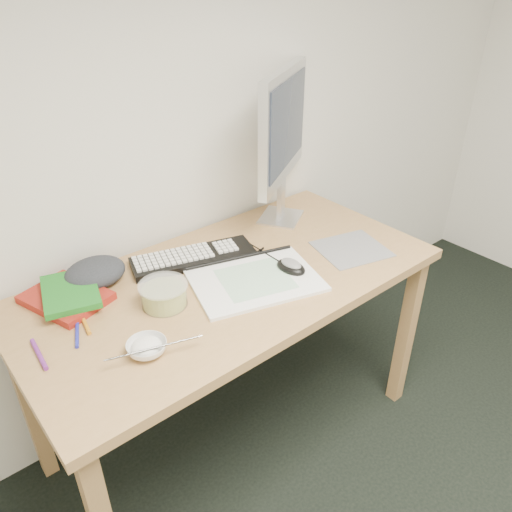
{
  "coord_description": "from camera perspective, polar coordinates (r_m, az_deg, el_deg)",
  "views": [
    {
      "loc": [
        -1.1,
        0.31,
        1.66
      ],
      "look_at": [
        -0.22,
        1.38,
        0.83
      ],
      "focal_mm": 35.0,
      "sensor_mm": 36.0,
      "label": 1
    }
  ],
  "objects": [
    {
      "name": "mouse",
      "position": [
        1.67,
        4.03,
        -0.93
      ],
      "size": [
        0.08,
        0.12,
        0.04
      ],
      "primitive_type": "ellipsoid",
      "rotation": [
        0.0,
        0.0,
        0.07
      ],
      "color": "black",
      "rests_on": "sketchpad"
    },
    {
      "name": "fruit_tub",
      "position": [
        1.53,
        -10.48,
        -4.35
      ],
      "size": [
        0.17,
        0.17,
        0.07
      ],
      "primitive_type": "cylinder",
      "rotation": [
        0.0,
        0.0,
        0.18
      ],
      "color": "#F1C855",
      "rests_on": "desk"
    },
    {
      "name": "pencil_black",
      "position": [
        1.74,
        -0.96,
        -0.38
      ],
      "size": [
        0.19,
        0.06,
        0.01
      ],
      "primitive_type": "cylinder",
      "rotation": [
        0.0,
        1.57,
        0.26
      ],
      "color": "black",
      "rests_on": "desk"
    },
    {
      "name": "rice_bowl",
      "position": [
        1.38,
        -12.36,
        -10.23
      ],
      "size": [
        0.13,
        0.13,
        0.03
      ],
      "primitive_type": "imported",
      "rotation": [
        0.0,
        0.0,
        0.28
      ],
      "color": "silver",
      "rests_on": "desk"
    },
    {
      "name": "marker_orange",
      "position": [
        1.54,
        -19.03,
        -7.11
      ],
      "size": [
        0.03,
        0.12,
        0.01
      ],
      "primitive_type": "cylinder",
      "rotation": [
        0.0,
        1.57,
        1.4
      ],
      "color": "orange",
      "rests_on": "desk"
    },
    {
      "name": "mousepad",
      "position": [
        1.84,
        10.85,
        0.8
      ],
      "size": [
        0.29,
        0.27,
        0.0
      ],
      "primitive_type": "cube",
      "rotation": [
        0.0,
        0.0,
        -0.26
      ],
      "color": "slate",
      "rests_on": "desk"
    },
    {
      "name": "marker_purple",
      "position": [
        1.47,
        -23.56,
        -10.25
      ],
      "size": [
        0.02,
        0.14,
        0.01
      ],
      "primitive_type": "cylinder",
      "rotation": [
        0.0,
        1.57,
        1.5
      ],
      "color": "#69227F",
      "rests_on": "desk"
    },
    {
      "name": "sketchpad",
      "position": [
        1.63,
        -0.1,
        -2.79
      ],
      "size": [
        0.47,
        0.39,
        0.01
      ],
      "primitive_type": "cube",
      "rotation": [
        0.0,
        0.0,
        -0.29
      ],
      "color": "white",
      "rests_on": "desk"
    },
    {
      "name": "cloth_lump",
      "position": [
        1.7,
        -17.92,
        -1.84
      ],
      "size": [
        0.19,
        0.17,
        0.07
      ],
      "primitive_type": "ellipsoid",
      "rotation": [
        0.0,
        0.0,
        0.21
      ],
      "color": "#27292F",
      "rests_on": "desk"
    },
    {
      "name": "keyboard",
      "position": [
        1.75,
        -7.16,
        -0.19
      ],
      "size": [
        0.45,
        0.25,
        0.03
      ],
      "primitive_type": "cube",
      "rotation": [
        0.0,
        0.0,
        -0.29
      ],
      "color": "black",
      "rests_on": "desk"
    },
    {
      "name": "pencil_tan",
      "position": [
        1.73,
        -2.06,
        -0.71
      ],
      "size": [
        0.17,
        0.07,
        0.01
      ],
      "primitive_type": "cylinder",
      "rotation": [
        0.0,
        1.57,
        -0.35
      ],
      "color": "tan",
      "rests_on": "desk"
    },
    {
      "name": "monitor",
      "position": [
        1.9,
        3.11,
        14.19
      ],
      "size": [
        0.44,
        0.29,
        0.58
      ],
      "rotation": [
        0.0,
        0.0,
        0.56
      ],
      "color": "silver",
      "rests_on": "desk"
    },
    {
      "name": "pencil_pink",
      "position": [
        1.66,
        -3.29,
        -2.26
      ],
      "size": [
        0.15,
        0.06,
        0.01
      ],
      "primitive_type": "cylinder",
      "rotation": [
        0.0,
        1.57,
        -0.36
      ],
      "color": "pink",
      "rests_on": "desk"
    },
    {
      "name": "book_green",
      "position": [
        1.63,
        -20.45,
        -3.84
      ],
      "size": [
        0.22,
        0.26,
        0.02
      ],
      "primitive_type": "cube",
      "rotation": [
        0.0,
        0.0,
        -0.28
      ],
      "color": "#1B6C1D",
      "rests_on": "book_red"
    },
    {
      "name": "chopsticks",
      "position": [
        1.35,
        -11.53,
        -10.25
      ],
      "size": [
        0.24,
        0.09,
        0.02
      ],
      "primitive_type": "cylinder",
      "rotation": [
        0.0,
        1.57,
        -0.3
      ],
      "color": "silver",
      "rests_on": "rice_bowl"
    },
    {
      "name": "desk",
      "position": [
        1.71,
        -2.84,
        -4.68
      ],
      "size": [
        1.4,
        0.7,
        0.75
      ],
      "color": "#AA7E4E",
      "rests_on": "ground"
    },
    {
      "name": "book_red",
      "position": [
        1.64,
        -20.88,
        -4.48
      ],
      "size": [
        0.25,
        0.29,
        0.02
      ],
      "primitive_type": "cube",
      "rotation": [
        0.0,
        0.0,
        0.32
      ],
      "color": "maroon",
      "rests_on": "desk"
    },
    {
      "name": "marker_blue",
      "position": [
        1.5,
        -19.77,
        -8.39
      ],
      "size": [
        0.05,
        0.11,
        0.01
      ],
      "primitive_type": "cylinder",
      "rotation": [
        0.0,
        1.57,
        1.17
      ],
      "color": "#1D22A0",
      "rests_on": "desk"
    }
  ]
}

